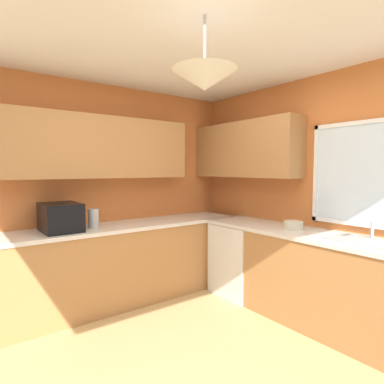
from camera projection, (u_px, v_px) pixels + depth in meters
The scene contains 8 objects.
room_shell at pixel (194, 140), 3.16m from camera, with size 4.21×3.74×2.63m.
counter_run_left at pixel (108, 265), 3.63m from camera, with size 0.65×3.35×0.91m.
counter_run_back at pixel (343, 287), 2.97m from camera, with size 3.30×0.65×0.91m.
dishwasher at pixel (242, 259), 3.98m from camera, with size 0.60×0.60×0.87m, color white.
microwave at pixel (60, 217), 3.29m from camera, with size 0.48×0.36×0.29m, color black.
kettle at pixel (93, 218), 3.48m from camera, with size 0.11×0.11×0.21m, color #B7B7BC.
sink_assembly at pixel (364, 240), 2.81m from camera, with size 0.57×0.40×0.19m.
bowl at pixel (293, 225), 3.38m from camera, with size 0.19×0.19×0.09m, color beige.
Camera 1 is at (1.69, -1.37, 1.55)m, focal length 29.85 mm.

